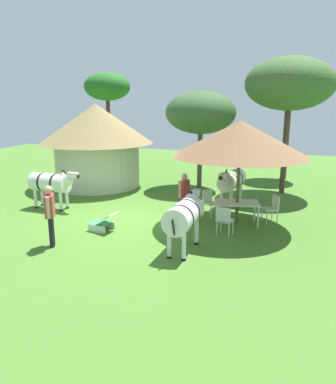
{
  "coord_description": "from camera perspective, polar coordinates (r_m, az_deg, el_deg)",
  "views": [
    {
      "loc": [
        4.66,
        -10.93,
        3.88
      ],
      "look_at": [
        1.18,
        0.21,
        1.0
      ],
      "focal_mm": 34.57,
      "sensor_mm": 36.0,
      "label": 1
    }
  ],
  "objects": [
    {
      "name": "ground_plane",
      "position": [
        12.5,
        -5.5,
        -4.29
      ],
      "size": [
        36.0,
        36.0,
        0.0
      ],
      "primitive_type": "plane",
      "color": "#47762A"
    },
    {
      "name": "thatched_hut",
      "position": [
        17.36,
        -10.95,
        7.93
      ],
      "size": [
        5.13,
        5.13,
        3.77
      ],
      "rotation": [
        0.0,
        0.0,
        1.12
      ],
      "color": "beige",
      "rests_on": "ground_plane"
    },
    {
      "name": "shade_umbrella",
      "position": [
        11.65,
        11.08,
        8.11
      ],
      "size": [
        4.19,
        4.19,
        3.31
      ],
      "color": "#4F4D2F",
      "rests_on": "ground_plane"
    },
    {
      "name": "patio_dining_table",
      "position": [
        12.04,
        10.62,
        -1.92
      ],
      "size": [
        1.53,
        1.14,
        0.74
      ],
      "rotation": [
        0.0,
        0.0,
        0.23
      ],
      "color": "silver",
      "rests_on": "ground_plane"
    },
    {
      "name": "patio_chair_west_end",
      "position": [
        10.97,
        8.66,
        -4.14
      ],
      "size": [
        0.51,
        0.49,
        0.9
      ],
      "rotation": [
        0.0,
        0.0,
        -0.18
      ],
      "color": "silver",
      "rests_on": "ground_plane"
    },
    {
      "name": "patio_chair_east_end",
      "position": [
        12.55,
        15.82,
        -2.19
      ],
      "size": [
        0.58,
        0.58,
        0.9
      ],
      "rotation": [
        0.0,
        0.0,
        -4.23
      ],
      "color": "silver",
      "rests_on": "ground_plane"
    },
    {
      "name": "patio_chair_near_lawn",
      "position": [
        12.86,
        6.42,
        -1.37
      ],
      "size": [
        0.59,
        0.6,
        0.9
      ],
      "rotation": [
        0.0,
        0.0,
        -2.15
      ],
      "color": "silver",
      "rests_on": "ground_plane"
    },
    {
      "name": "guest_beside_umbrella",
      "position": [
        12.1,
        2.48,
        -0.08
      ],
      "size": [
        0.3,
        0.56,
        1.61
      ],
      "rotation": [
        0.0,
        0.0,
        4.47
      ],
      "color": "black",
      "rests_on": "ground_plane"
    },
    {
      "name": "standing_watcher",
      "position": [
        10.42,
        -17.76,
        -2.71
      ],
      "size": [
        0.4,
        0.56,
        1.71
      ],
      "rotation": [
        0.0,
        0.0,
        -1.11
      ],
      "color": "black",
      "rests_on": "ground_plane"
    },
    {
      "name": "striped_lounge_chair",
      "position": [
        11.56,
        -10.01,
        -4.65
      ],
      "size": [
        0.88,
        0.65,
        0.6
      ],
      "rotation": [
        0.0,
        0.0,
        1.43
      ],
      "color": "#3FA569",
      "rests_on": "ground_plane"
    },
    {
      "name": "zebra_nearest_camera",
      "position": [
        14.17,
        -17.58,
        1.34
      ],
      "size": [
        2.16,
        0.76,
        1.5
      ],
      "rotation": [
        0.0,
        0.0,
        4.65
      ],
      "color": "silver",
      "rests_on": "ground_plane"
    },
    {
      "name": "zebra_by_umbrella",
      "position": [
        9.68,
        2.54,
        -3.6
      ],
      "size": [
        0.78,
        2.19,
        1.51
      ],
      "rotation": [
        0.0,
        0.0,
        6.23
      ],
      "color": "silver",
      "rests_on": "ground_plane"
    },
    {
      "name": "zebra_toward_hut",
      "position": [
        14.22,
        9.74,
        1.73
      ],
      "size": [
        0.93,
        2.23,
        1.47
      ],
      "rotation": [
        0.0,
        0.0,
        2.96
      ],
      "color": "silver",
      "rests_on": "ground_plane"
    },
    {
      "name": "acacia_tree_behind_hut",
      "position": [
        16.4,
        18.26,
        15.53
      ],
      "size": [
        3.61,
        3.61,
        5.65
      ],
      "color": "#4D362C",
      "rests_on": "ground_plane"
    },
    {
      "name": "acacia_tree_left_background",
      "position": [
        21.37,
        -9.36,
        15.61
      ],
      "size": [
        2.53,
        2.53,
        5.41
      ],
      "color": "#4E2D2D",
      "rests_on": "ground_plane"
    },
    {
      "name": "acacia_tree_right_background",
      "position": [
        19.65,
        18.24,
        14.08
      ],
      "size": [
        2.45,
        2.45,
        4.99
      ],
      "color": "#4F392E",
      "rests_on": "ground_plane"
    },
    {
      "name": "acacia_tree_far_lawn",
      "position": [
        16.69,
        5.06,
        12.06
      ],
      "size": [
        3.11,
        3.11,
        4.31
      ],
      "color": "brown",
      "rests_on": "ground_plane"
    }
  ]
}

